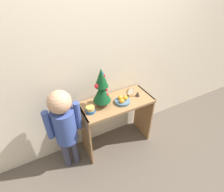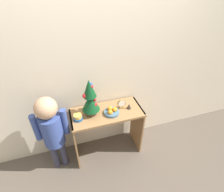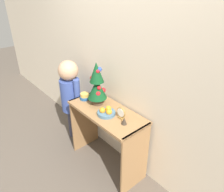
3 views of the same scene
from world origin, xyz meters
The scene contains 9 objects.
ground_plane centered at (0.00, 0.00, 0.00)m, with size 12.00×12.00×0.00m, color brown.
back_wall centered at (0.00, 0.47, 1.25)m, with size 7.00×0.05×2.50m, color beige.
console_table centered at (0.00, 0.21, 0.56)m, with size 0.92×0.42×0.76m.
mini_tree centered at (-0.19, 0.23, 1.00)m, with size 0.21×0.21×0.49m.
fruit_bowl centered at (0.05, 0.17, 0.79)m, with size 0.19×0.19×0.08m.
singing_bowl centered at (-0.37, 0.18, 0.80)m, with size 0.11×0.11×0.08m.
desk_clock centered at (0.21, 0.23, 0.82)m, with size 0.11×0.04×0.13m.
figurine centered at (0.30, 0.19, 0.80)m, with size 0.06×0.06×0.08m.
child_figure centered at (-0.68, 0.17, 0.73)m, with size 0.40×0.25×1.15m.
Camera 3 is at (1.53, -1.04, 2.03)m, focal length 35.00 mm.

